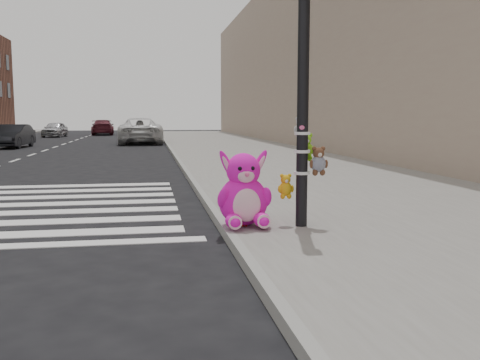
{
  "coord_description": "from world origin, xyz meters",
  "views": [
    {
      "loc": [
        0.5,
        -5.34,
        1.68
      ],
      "look_at": [
        1.81,
        2.27,
        0.75
      ],
      "focal_mm": 40.0,
      "sensor_mm": 36.0,
      "label": 1
    }
  ],
  "objects": [
    {
      "name": "car_maroon_near",
      "position": [
        -3.5,
        44.15,
        0.67
      ],
      "size": [
        2.1,
        4.73,
        1.35
      ],
      "primitive_type": "imported",
      "rotation": [
        0.0,
        0.0,
        3.19
      ],
      "color": "#571924",
      "rests_on": "ground"
    },
    {
      "name": "car_dark_far",
      "position": [
        -6.57,
        24.71,
        0.62
      ],
      "size": [
        1.59,
        3.85,
        1.24
      ],
      "primitive_type": "imported",
      "rotation": [
        0.0,
        0.0,
        -0.07
      ],
      "color": "black",
      "rests_on": "ground"
    },
    {
      "name": "ground",
      "position": [
        0.0,
        0.0,
        0.0
      ],
      "size": [
        120.0,
        120.0,
        0.0
      ],
      "primitive_type": "plane",
      "color": "black",
      "rests_on": "ground"
    },
    {
      "name": "red_teddy",
      "position": [
        1.8,
        1.88,
        0.23
      ],
      "size": [
        0.13,
        0.09,
        0.18
      ],
      "primitive_type": null,
      "rotation": [
        0.0,
        0.0,
        0.07
      ],
      "color": "red",
      "rests_on": "sidewalk_near"
    },
    {
      "name": "pink_bunny",
      "position": [
        1.8,
        1.93,
        0.58
      ],
      "size": [
        0.77,
        0.8,
        1.09
      ],
      "rotation": [
        0.0,
        0.0,
        0.03
      ],
      "color": "#F915C2",
      "rests_on": "sidewalk_near"
    },
    {
      "name": "signal_pole",
      "position": [
        2.62,
        1.81,
        1.82
      ],
      "size": [
        0.68,
        0.49,
        4.0
      ],
      "color": "black",
      "rests_on": "sidewalk_near"
    },
    {
      "name": "curb_edge",
      "position": [
        1.55,
        10.0,
        0.07
      ],
      "size": [
        0.12,
        80.0,
        0.15
      ],
      "primitive_type": "cube",
      "color": "gray",
      "rests_on": "ground"
    },
    {
      "name": "sidewalk_near",
      "position": [
        5.0,
        10.0,
        0.07
      ],
      "size": [
        7.0,
        80.0,
        0.14
      ],
      "primitive_type": "cube",
      "color": "slate",
      "rests_on": "ground"
    },
    {
      "name": "car_white_near",
      "position": [
        0.0,
        28.05,
        0.78
      ],
      "size": [
        2.78,
        5.7,
        1.56
      ],
      "primitive_type": "imported",
      "rotation": [
        0.0,
        0.0,
        3.18
      ],
      "color": "silver",
      "rests_on": "ground"
    },
    {
      "name": "bld_near",
      "position": [
        10.5,
        20.0,
        5.0
      ],
      "size": [
        5.0,
        60.0,
        10.0
      ],
      "primitive_type": "cube",
      "color": "tan",
      "rests_on": "ground"
    },
    {
      "name": "car_silver_deep",
      "position": [
        -6.91,
        39.81,
        0.62
      ],
      "size": [
        1.81,
        3.75,
        1.24
      ],
      "primitive_type": "imported",
      "rotation": [
        0.0,
        0.0,
        -0.1
      ],
      "color": "#BBBBC0",
      "rests_on": "ground"
    }
  ]
}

